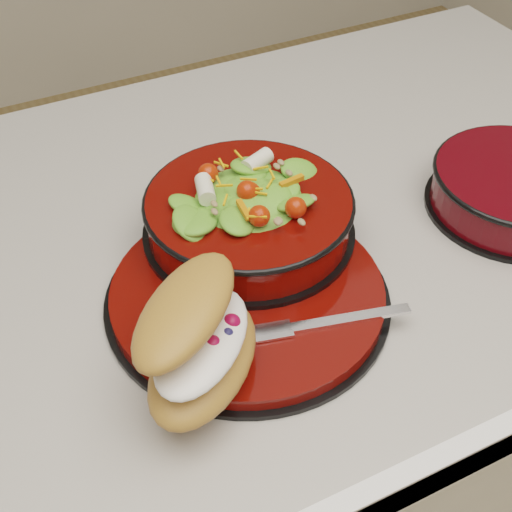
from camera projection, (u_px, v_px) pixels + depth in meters
name	position (u px, v px, depth m)	size (l,w,h in m)	color
island_counter	(254.00, 430.00, 1.15)	(1.24, 0.74, 0.90)	silver
dinner_plate	(248.00, 294.00, 0.74)	(0.30, 0.30, 0.02)	black
salad_bowl	(249.00, 208.00, 0.78)	(0.24, 0.24, 0.10)	black
croissant	(199.00, 339.00, 0.63)	(0.17, 0.18, 0.09)	#BE813A
fork	(327.00, 322.00, 0.70)	(0.16, 0.05, 0.00)	silver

